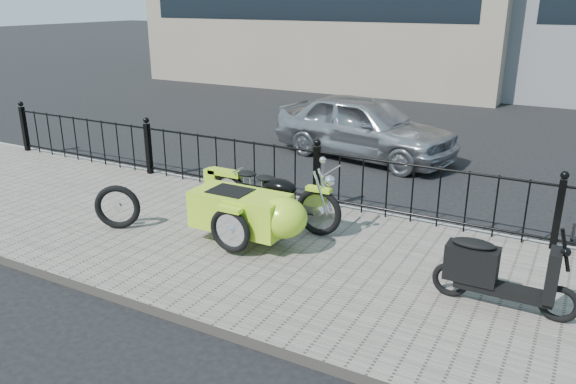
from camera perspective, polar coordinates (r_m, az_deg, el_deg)
The scene contains 8 objects.
ground at distance 8.05m, azimuth -1.20°, elevation -4.87°, with size 120.00×120.00×0.00m, color black.
sidewalk at distance 7.63m, azimuth -3.09°, elevation -5.79°, with size 30.00×3.80×0.12m, color #676057.
curb at distance 9.21m, azimuth 3.26°, elevation -1.32°, with size 30.00×0.10×0.12m, color gray.
iron_fence at distance 8.92m, azimuth 2.93°, elevation 1.58°, with size 14.11×0.11×1.08m.
motorcycle_sidecar at distance 7.53m, azimuth -3.17°, elevation -1.75°, with size 2.28×1.48×0.98m.
scooter at distance 6.40m, azimuth 20.24°, elevation -7.68°, with size 1.51×0.44×1.02m.
spare_tire at distance 8.37m, azimuth -16.94°, elevation -1.47°, with size 0.66×0.66×0.09m, color black.
sedan_car at distance 12.11m, azimuth 7.79°, elevation 6.60°, with size 1.60×3.97×1.35m, color #A2A4A9.
Camera 1 is at (3.68, -6.36, 3.28)m, focal length 35.00 mm.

